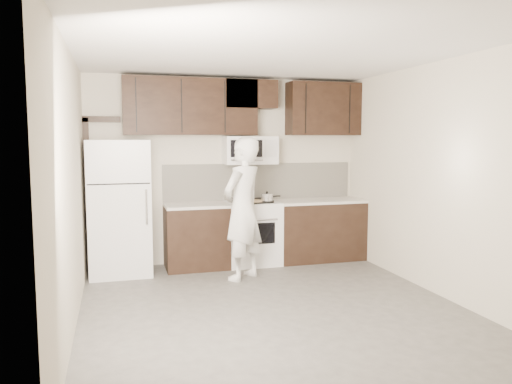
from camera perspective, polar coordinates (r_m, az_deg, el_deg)
name	(u,v)px	position (r m, az deg, el deg)	size (l,w,h in m)	color
floor	(273,308)	(5.50, 1.97, -13.16)	(4.50, 4.50, 0.00)	#4B4946
back_wall	(227,170)	(7.38, -3.34, 2.47)	(4.00, 4.00, 0.00)	beige
ceiling	(274,51)	(5.27, 2.08, 15.77)	(4.50, 4.50, 0.00)	white
counter_run	(272,232)	(7.35, 1.83, -4.57)	(2.95, 0.64, 0.91)	black
stove	(252,233)	(7.27, -0.45, -4.65)	(0.76, 0.66, 0.94)	white
backsplash	(260,181)	(7.51, 0.41, 1.24)	(2.90, 0.02, 0.54)	beige
upper_cabinets	(243,106)	(7.26, -1.46, 9.78)	(3.48, 0.35, 0.78)	black
microwave	(250,150)	(7.25, -0.70, 4.79)	(0.76, 0.42, 0.40)	white
refrigerator	(119,208)	(6.89, -15.34, -1.75)	(0.80, 0.76, 1.80)	white
door_trim	(90,180)	(7.18, -18.39, 1.26)	(0.50, 0.08, 2.12)	black
saucepan	(267,198)	(7.10, 1.28, -0.69)	(0.30, 0.17, 0.16)	silver
baking_tray	(253,202)	(7.07, -0.36, -1.17)	(0.41, 0.31, 0.02)	black
pizza	(253,201)	(7.06, -0.36, -1.01)	(0.27, 0.27, 0.02)	beige
person	(243,209)	(6.42, -1.54, -1.93)	(0.67, 0.44, 1.84)	white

